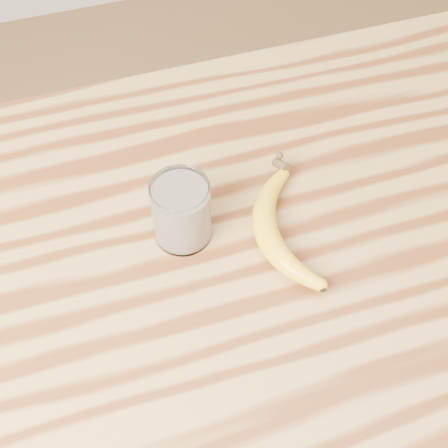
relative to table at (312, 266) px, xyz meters
name	(u,v)px	position (x,y,z in m)	size (l,w,h in m)	color
table	(312,266)	(0.00, 0.00, 0.00)	(1.20, 0.80, 0.90)	#A47D44
smoothie_glass	(182,212)	(-0.20, 0.04, 0.18)	(0.08, 0.08, 0.10)	white
banana	(266,232)	(-0.09, -0.01, 0.15)	(0.11, 0.30, 0.04)	gold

